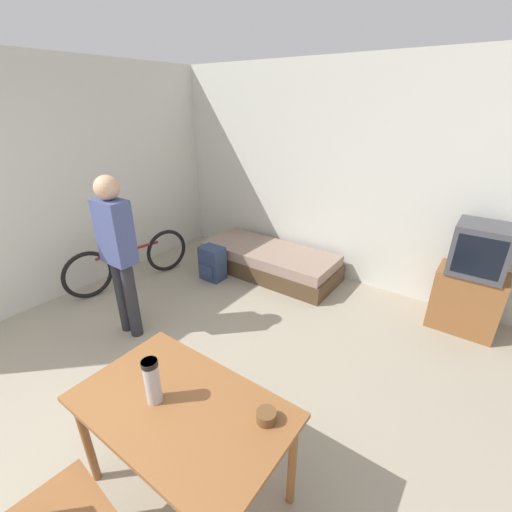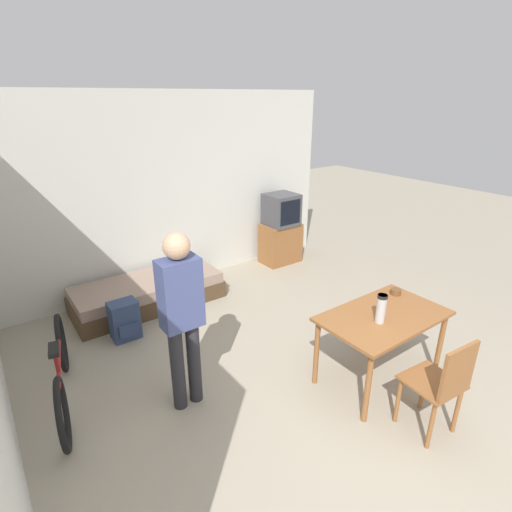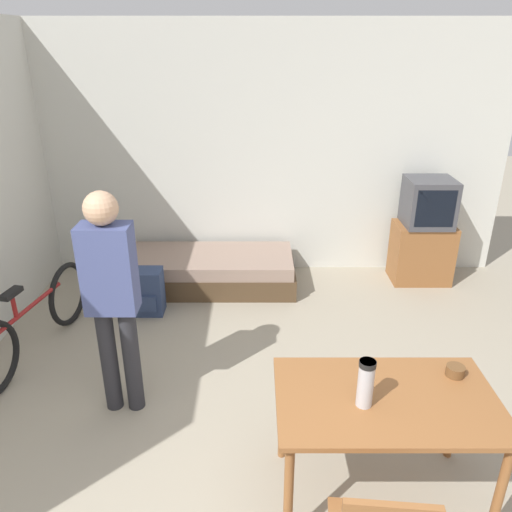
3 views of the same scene
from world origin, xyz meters
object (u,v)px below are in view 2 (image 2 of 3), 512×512
(daybed, at_px, (149,293))
(mate_bowl, at_px, (396,292))
(wooden_chair, at_px, (442,383))
(bicycle, at_px, (62,373))
(dining_table, at_px, (383,323))
(tv, at_px, (281,230))
(person_standing, at_px, (182,311))
(thermos_flask, at_px, (381,307))
(backpack, at_px, (125,320))

(daybed, relative_size, mate_bowl, 18.34)
(wooden_chair, bearing_deg, bicycle, 137.54)
(dining_table, bearing_deg, mate_bowl, 23.90)
(tv, xyz_separation_m, mate_bowl, (-0.68, -2.70, 0.19))
(wooden_chair, distance_m, bicycle, 3.24)
(daybed, height_order, bicycle, bicycle)
(dining_table, relative_size, mate_bowl, 11.44)
(person_standing, bearing_deg, daybed, 78.11)
(daybed, xyz_separation_m, person_standing, (-0.41, -1.96, 0.78))
(dining_table, distance_m, person_standing, 1.87)
(bicycle, distance_m, mate_bowl, 3.29)
(thermos_flask, distance_m, mate_bowl, 0.64)
(daybed, bearing_deg, wooden_chair, -72.93)
(mate_bowl, bearing_deg, dining_table, -156.10)
(daybed, height_order, dining_table, dining_table)
(wooden_chair, distance_m, person_standing, 2.17)
(dining_table, xyz_separation_m, backpack, (-1.77, 2.16, -0.40))
(daybed, distance_m, thermos_flask, 3.10)
(daybed, relative_size, backpack, 4.19)
(tv, bearing_deg, thermos_flask, -113.07)
(wooden_chair, relative_size, person_standing, 0.55)
(daybed, bearing_deg, backpack, -131.14)
(tv, bearing_deg, wooden_chair, -109.79)
(bicycle, relative_size, person_standing, 1.00)
(tv, height_order, dining_table, tv)
(person_standing, distance_m, mate_bowl, 2.20)
(tv, xyz_separation_m, backpack, (-2.89, -0.74, -0.33))
(tv, relative_size, wooden_chair, 1.27)
(wooden_chair, xyz_separation_m, person_standing, (-1.48, 1.52, 0.44))
(bicycle, bearing_deg, mate_bowl, -22.72)
(bicycle, distance_m, person_standing, 1.29)
(tv, relative_size, dining_table, 0.96)
(wooden_chair, xyz_separation_m, bicycle, (-2.39, 2.18, -0.20))
(tv, xyz_separation_m, bicycle, (-3.69, -1.45, -0.25))
(daybed, height_order, wooden_chair, wooden_chair)
(thermos_flask, bearing_deg, bicycle, 148.22)
(backpack, bearing_deg, dining_table, -50.58)
(thermos_flask, bearing_deg, backpack, 126.43)
(thermos_flask, relative_size, mate_bowl, 2.61)
(thermos_flask, bearing_deg, daybed, 111.70)
(bicycle, distance_m, thermos_flask, 2.92)
(dining_table, distance_m, bicycle, 2.97)
(thermos_flask, height_order, mate_bowl, thermos_flask)
(tv, distance_m, person_standing, 3.52)
(backpack, bearing_deg, wooden_chair, -61.23)
(daybed, xyz_separation_m, backpack, (-0.52, -0.59, 0.05))
(bicycle, height_order, person_standing, person_standing)
(wooden_chair, xyz_separation_m, backpack, (-1.59, 2.89, -0.29))
(wooden_chair, height_order, bicycle, wooden_chair)
(tv, bearing_deg, daybed, -176.49)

